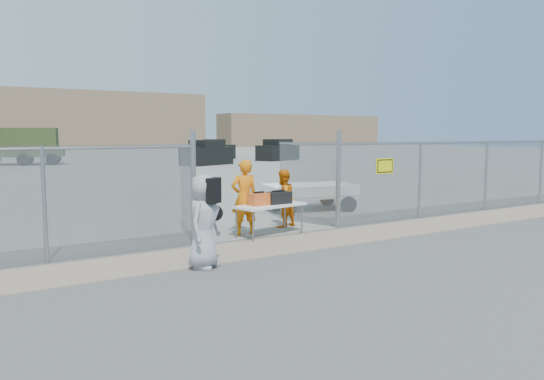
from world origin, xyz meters
TOP-DOWN VIEW (x-y plane):
  - ground at (0.00, 0.00)m, footprint 160.00×160.00m
  - tarmac_inside at (0.00, 42.00)m, footprint 160.00×80.00m
  - dirt_strip at (0.00, 1.00)m, footprint 44.00×1.60m
  - distant_hills at (5.00, 78.00)m, footprint 140.00×6.00m
  - chain_link_fence at (0.00, 2.00)m, footprint 40.00×0.20m
  - folding_table at (-0.04, 2.04)m, footprint 1.89×1.07m
  - orange_bag at (-0.33, 2.05)m, footprint 0.48×0.34m
  - black_duffel at (0.21, 2.05)m, footprint 0.60×0.37m
  - security_worker_left at (-0.50, 2.45)m, footprint 0.72×0.53m
  - security_worker_right at (0.86, 2.84)m, footprint 0.85×0.74m
  - visitor at (-2.64, 0.12)m, footprint 0.99×0.94m
  - utility_trailer at (3.25, 4.95)m, footprint 3.98×2.67m
  - military_truck at (-1.12, 36.21)m, footprint 6.34×3.68m
  - parked_vehicle_near at (10.84, 28.62)m, footprint 4.54×3.28m
  - parked_vehicle_mid at (15.98, 37.74)m, footprint 4.41×3.46m
  - parked_vehicle_far at (19.19, 31.48)m, footprint 4.50×3.14m

SIDE VIEW (x-z plane):
  - ground at x=0.00m, z-range 0.00..0.00m
  - tarmac_inside at x=0.00m, z-range 0.00..0.01m
  - dirt_strip at x=0.00m, z-range 0.00..0.01m
  - folding_table at x=-0.04m, z-range 0.00..0.76m
  - utility_trailer at x=3.25m, z-range 0.00..0.88m
  - security_worker_right at x=0.86m, z-range 0.00..1.50m
  - visitor at x=-2.64m, z-range 0.00..1.71m
  - orange_bag at x=-0.33m, z-range 0.76..1.04m
  - black_duffel at x=0.21m, z-range 0.76..1.04m
  - security_worker_left at x=-0.50m, z-range 0.00..1.81m
  - parked_vehicle_mid at x=15.98m, z-range 0.00..1.82m
  - parked_vehicle_far at x=19.19m, z-range 0.00..1.86m
  - parked_vehicle_near at x=10.84m, z-range 0.00..1.87m
  - chain_link_fence at x=0.00m, z-range 0.00..2.20m
  - military_truck at x=-1.12m, z-range 0.00..2.85m
  - distant_hills at x=5.00m, z-range 0.00..9.00m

